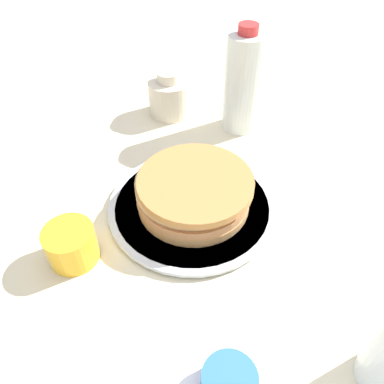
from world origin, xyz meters
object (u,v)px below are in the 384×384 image
at_px(juice_glass, 71,245).
at_px(cream_jug, 170,96).
at_px(plate, 192,206).
at_px(water_bottle_far, 243,83).
at_px(pancake_stack, 193,191).

distance_m(juice_glass, cream_jug, 0.42).
distance_m(plate, water_bottle_far, 0.29).
height_order(pancake_stack, juice_glass, pancake_stack).
xyz_separation_m(cream_jug, water_bottle_far, (0.00, 0.16, 0.06)).
bearing_deg(water_bottle_far, pancake_stack, -4.57).
height_order(pancake_stack, water_bottle_far, water_bottle_far).
bearing_deg(cream_jug, pancake_stack, 27.21).
relative_size(juice_glass, cream_jug, 0.75).
bearing_deg(pancake_stack, juice_glass, -43.36).
relative_size(cream_jug, water_bottle_far, 0.46).
height_order(juice_glass, water_bottle_far, water_bottle_far).
distance_m(pancake_stack, water_bottle_far, 0.27).
xyz_separation_m(plate, juice_glass, (0.15, -0.14, 0.02)).
height_order(pancake_stack, cream_jug, cream_jug).
relative_size(juice_glass, water_bottle_far, 0.35).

